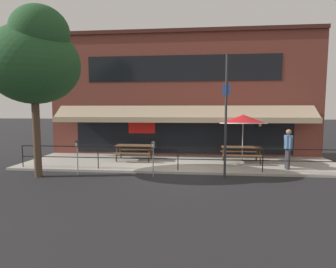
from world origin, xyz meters
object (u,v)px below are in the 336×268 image
parking_meter_near (77,147)px  parking_meter_far (153,148)px  patio_umbrella_centre (243,119)px  pedestrian_walking (288,147)px  picnic_table_centre (241,150)px  street_sign_pole (226,116)px  street_tree_curbside (35,59)px  picnic_table_left (134,148)px

parking_meter_near → parking_meter_far: size_ratio=1.00×
patio_umbrella_centre → pedestrian_walking: 2.25m
parking_meter_far → parking_meter_near: bearing=179.6°
picnic_table_centre → parking_meter_near: parking_meter_near is taller
patio_umbrella_centre → parking_meter_far: patio_umbrella_centre is taller
patio_umbrella_centre → street_sign_pole: (-1.08, -2.31, 0.22)m
parking_meter_far → picnic_table_centre: bearing=34.6°
street_sign_pole → street_tree_curbside: size_ratio=0.74×
patio_umbrella_centre → parking_meter_far: 4.64m
street_sign_pole → street_tree_curbside: (-7.18, -0.52, 2.13)m
picnic_table_centre → parking_meter_near: 7.41m
pedestrian_walking → street_tree_curbside: bearing=-169.2°
picnic_table_left → street_tree_curbside: size_ratio=0.28×
picnic_table_left → picnic_table_centre: bearing=-1.4°
picnic_table_left → patio_umbrella_centre: (5.22, -0.38, 1.47)m
street_sign_pole → picnic_table_left: bearing=147.0°
patio_umbrella_centre → parking_meter_far: size_ratio=1.67×
street_sign_pole → parking_meter_near: bearing=-179.3°
street_sign_pole → pedestrian_walking: bearing=26.4°
parking_meter_near → street_sign_pole: (5.84, 0.07, 1.25)m
picnic_table_left → patio_umbrella_centre: patio_umbrella_centre is taller
picnic_table_left → street_sign_pole: street_sign_pole is taller
picnic_table_left → street_sign_pole: size_ratio=0.38×
parking_meter_far → street_tree_curbside: bearing=-174.4°
picnic_table_centre → street_sign_pole: (-1.08, -2.56, 1.69)m
parking_meter_near → street_tree_curbside: bearing=-161.5°
picnic_table_centre → street_tree_curbside: bearing=-159.6°
street_tree_curbside → parking_meter_near: bearing=18.5°
pedestrian_walking → parking_meter_near: pedestrian_walking is taller
parking_meter_near → parking_meter_far: 3.07m
street_sign_pole → street_tree_curbside: bearing=-175.9°
pedestrian_walking → street_tree_curbside: size_ratio=0.27×
picnic_table_left → picnic_table_centre: size_ratio=1.00×
street_tree_curbside → parking_meter_far: bearing=5.6°
patio_umbrella_centre → parking_meter_far: (-3.84, -2.40, -1.03)m
picnic_table_centre → pedestrian_walking: pedestrian_walking is taller
patio_umbrella_centre → street_sign_pole: size_ratio=0.51×
street_sign_pole → picnic_table_centre: bearing=67.2°
parking_meter_near → patio_umbrella_centre: bearing=19.0°
pedestrian_walking → street_sign_pole: (-2.80, -1.39, 1.34)m
picnic_table_centre → street_tree_curbside: 9.60m
picnic_table_left → pedestrian_walking: 7.08m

